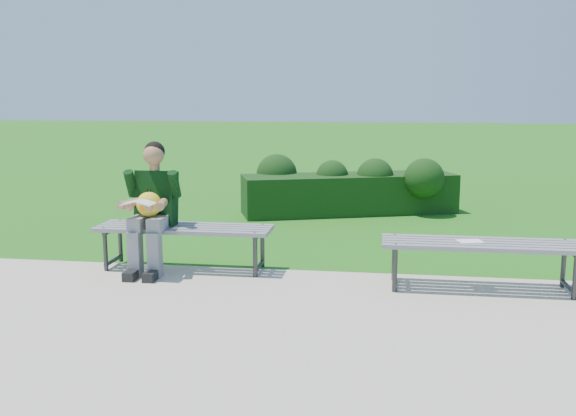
% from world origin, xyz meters
% --- Properties ---
extents(ground, '(80.00, 80.00, 0.00)m').
position_xyz_m(ground, '(0.00, 0.00, 0.00)').
color(ground, '#2F7719').
rests_on(ground, ground).
extents(walkway, '(30.00, 3.50, 0.02)m').
position_xyz_m(walkway, '(0.00, -1.75, 0.01)').
color(walkway, '#A8A28E').
rests_on(walkway, ground).
extents(hedge, '(3.37, 1.85, 0.89)m').
position_xyz_m(hedge, '(0.16, 3.51, 0.39)').
color(hedge, '#193E12').
rests_on(hedge, ground).
extents(bench_left, '(1.80, 0.50, 0.46)m').
position_xyz_m(bench_left, '(-1.33, -0.12, 0.42)').
color(bench_left, slate).
rests_on(bench_left, walkway).
extents(bench_right, '(1.80, 0.50, 0.46)m').
position_xyz_m(bench_right, '(1.58, -0.42, 0.42)').
color(bench_right, slate).
rests_on(bench_right, walkway).
extents(seated_boy, '(0.56, 0.76, 1.31)m').
position_xyz_m(seated_boy, '(-1.63, -0.21, 0.71)').
color(seated_boy, slate).
rests_on(seated_boy, walkway).
extents(paper_sheet, '(0.25, 0.21, 0.01)m').
position_xyz_m(paper_sheet, '(1.48, -0.42, 0.47)').
color(paper_sheet, white).
rests_on(paper_sheet, bench_right).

